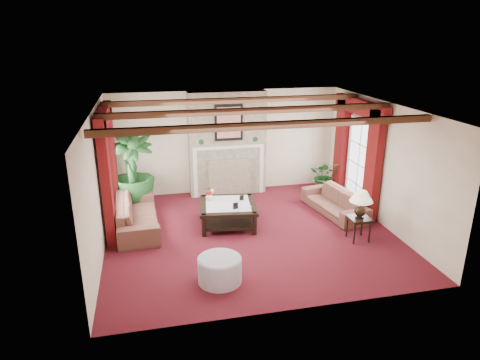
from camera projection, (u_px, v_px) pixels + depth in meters
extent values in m
plane|color=#410B12|center=(250.00, 233.00, 9.19)|extent=(6.00, 6.00, 0.00)
plane|color=white|center=(251.00, 108.00, 8.31)|extent=(6.00, 6.00, 0.00)
cube|color=beige|center=(226.00, 142.00, 11.29)|extent=(6.00, 0.02, 2.70)
cube|color=beige|center=(98.00, 184.00, 8.14)|extent=(0.02, 5.50, 2.70)
cube|color=beige|center=(383.00, 164.00, 9.36)|extent=(0.02, 5.50, 2.70)
imported|color=#3A0F1C|center=(137.00, 210.00, 9.31)|extent=(2.23, 0.81, 0.85)
imported|color=#3A0F1C|center=(335.00, 198.00, 10.11)|extent=(2.08, 1.17, 0.74)
imported|color=black|center=(134.00, 187.00, 10.39)|extent=(1.46, 2.10, 1.05)
imported|color=black|center=(325.00, 179.00, 11.49)|extent=(1.52, 1.54, 0.70)
cylinder|color=#AFA7BD|center=(220.00, 270.00, 7.35)|extent=(0.76, 0.76, 0.44)
imported|color=silver|center=(210.00, 197.00, 9.62)|extent=(0.25, 0.25, 0.17)
imported|color=black|center=(241.00, 202.00, 9.17)|extent=(0.22, 0.20, 0.28)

